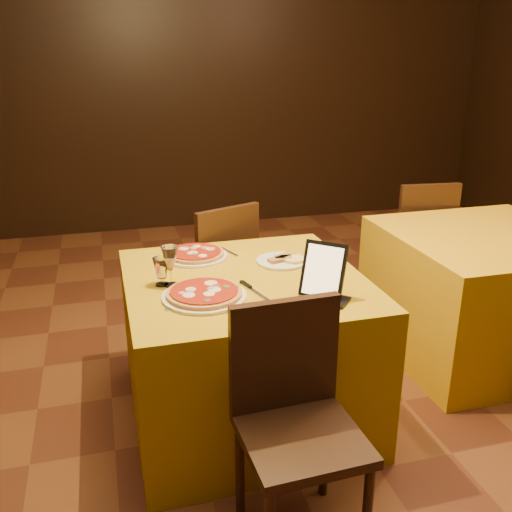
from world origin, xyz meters
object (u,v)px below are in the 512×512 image
object	(u,v)px
side_table	(482,294)
water_glass	(161,272)
chair_main_far	(211,272)
wine_glass	(170,266)
chair_main_near	(302,438)
pizza_far	(195,255)
tablet	(323,270)
pizza_near	(204,295)
main_table	(245,348)
chair_side_far	(414,240)

from	to	relation	value
side_table	water_glass	xyz separation A→B (m)	(-1.92, -0.25, 0.44)
chair_main_far	wine_glass	world-z (taller)	wine_glass
chair_main_near	pizza_far	bearing A→B (deg)	96.42
side_table	chair_main_far	distance (m)	1.64
wine_glass	tablet	distance (m)	0.68
side_table	pizza_near	world-z (taller)	pizza_near
main_table	side_table	size ratio (longest dim) A/B	1.00
chair_side_far	pizza_far	xyz separation A→B (m)	(-1.71, -0.74, 0.31)
chair_main_far	water_glass	distance (m)	0.98
chair_side_far	tablet	distance (m)	1.91
main_table	pizza_near	size ratio (longest dim) A/B	3.02
chair_main_far	pizza_far	world-z (taller)	chair_main_far
chair_main_far	chair_main_near	bearing A→B (deg)	68.39
chair_main_near	main_table	bearing A→B (deg)	87.72
side_table	pizza_near	xyz separation A→B (m)	(-1.76, -0.45, 0.39)
side_table	chair_main_near	bearing A→B (deg)	-144.81
chair_side_far	water_glass	xyz separation A→B (m)	(-1.92, -1.06, 0.36)
chair_side_far	main_table	bearing A→B (deg)	41.37
main_table	water_glass	size ratio (longest dim) A/B	8.46
chair_side_far	tablet	bearing A→B (deg)	53.67
pizza_far	water_glass	bearing A→B (deg)	-122.95
wine_glass	tablet	world-z (taller)	tablet
water_glass	chair_main_far	bearing A→B (deg)	65.15
main_table	wine_glass	distance (m)	0.58
pizza_near	pizza_far	xyz separation A→B (m)	(0.05, 0.51, 0.00)
chair_main_far	pizza_near	bearing A→B (deg)	55.96
pizza_near	water_glass	bearing A→B (deg)	129.52
side_table	wine_glass	world-z (taller)	wine_glass
main_table	pizza_far	world-z (taller)	pizza_far
pizza_near	wine_glass	xyz separation A→B (m)	(-0.12, 0.17, 0.08)
water_glass	main_table	bearing A→B (deg)	-2.13
wine_glass	tablet	xyz separation A→B (m)	(0.62, -0.29, 0.03)
side_table	pizza_far	world-z (taller)	pizza_far
chair_main_far	tablet	size ratio (longest dim) A/B	3.73
side_table	wine_glass	size ratio (longest dim) A/B	5.79
main_table	water_glass	world-z (taller)	water_glass
wine_glass	water_glass	distance (m)	0.05
main_table	chair_main_near	size ratio (longest dim) A/B	1.21
main_table	tablet	distance (m)	0.64
pizza_near	tablet	distance (m)	0.52
side_table	water_glass	bearing A→B (deg)	-172.48
pizza_near	main_table	bearing A→B (deg)	38.34
chair_main_near	chair_main_far	distance (m)	1.66
side_table	water_glass	size ratio (longest dim) A/B	8.46
water_glass	side_table	bearing A→B (deg)	7.52
chair_side_far	wine_glass	distance (m)	2.20
tablet	chair_main_near	bearing A→B (deg)	-75.59
main_table	side_table	world-z (taller)	same
pizza_far	chair_main_near	bearing A→B (deg)	-81.29
main_table	pizza_far	xyz separation A→B (m)	(-0.18, 0.33, 0.39)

